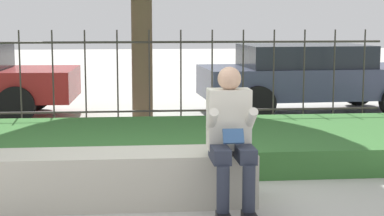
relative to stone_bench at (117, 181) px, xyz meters
name	(u,v)px	position (x,y,z in m)	size (l,w,h in m)	color
ground_plane	(138,203)	(0.19, 0.00, -0.22)	(60.00, 60.00, 0.00)	#B2AFA8
stone_bench	(117,181)	(0.00, 0.00, 0.00)	(2.56, 0.60, 0.49)	#B7B2A3
person_seated_reader	(231,133)	(1.01, -0.33, 0.49)	(0.42, 0.73, 1.29)	black
grass_berm	(135,145)	(0.19, 2.01, -0.06)	(9.67, 2.63, 0.31)	#33662D
iron_fence	(134,79)	(0.19, 3.87, 0.58)	(7.67, 0.03, 1.54)	#332D28
car_parked_right	(310,76)	(3.41, 5.51, 0.45)	(4.09, 2.06, 1.24)	#383D56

